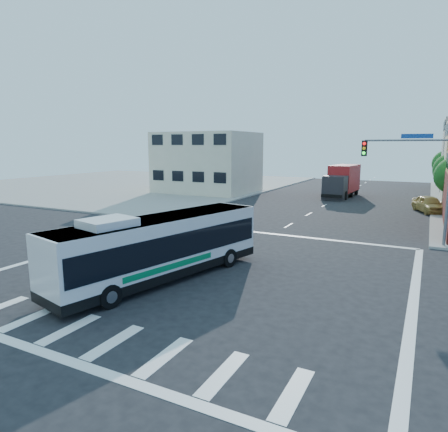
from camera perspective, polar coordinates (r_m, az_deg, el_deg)
The scene contains 8 objects.
ground at distance 20.57m, azimuth -2.26°, elevation -7.73°, with size 120.00×120.00×0.00m, color black.
sidewalk_nw at distance 68.86m, azimuth -13.41°, elevation 4.58°, with size 50.00×50.00×0.15m, color #99978E.
building_west at distance 54.11m, azimuth -2.38°, elevation 7.61°, with size 12.06×10.06×8.00m.
signal_mast_ne at distance 27.69m, azimuth 26.14°, elevation 6.34°, with size 7.91×1.13×8.07m.
street_tree_d at distance 69.04m, azimuth 29.28°, elevation 6.77°, with size 4.00×4.00×6.03m.
transit_bus at distance 18.97m, azimuth -8.97°, elevation -4.28°, with size 4.99×11.47×3.32m.
box_truck at distance 51.40m, azimuth 16.50°, elevation 4.72°, with size 3.03×8.79×3.90m.
parked_car at distance 42.53m, azimuth 27.26°, elevation 1.51°, with size 1.89×4.70×1.60m, color tan.
Camera 1 is at (9.67, -17.04, 6.27)m, focal length 32.00 mm.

